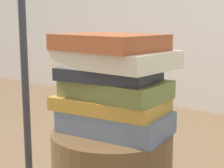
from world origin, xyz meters
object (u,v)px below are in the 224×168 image
Objects in this scene: book_rust at (109,42)px; book_slate at (115,122)px; book_ochre at (111,104)px; book_charcoal at (109,74)px; book_cream at (114,59)px; book_olive at (115,89)px.

book_slate is at bearing -7.21° from book_rust.
book_ochre is at bearing 157.53° from book_slate.
book_charcoal reaches higher than book_slate.
book_rust is at bearing -128.36° from book_cream.
book_slate is 0.09m from book_olive.
book_slate is 0.17m from book_cream.
book_rust is at bearing 178.17° from book_ochre.
book_cream is at bearing 66.82° from book_charcoal.
book_charcoal is at bearing -102.50° from book_cream.
book_cream is at bearing 53.67° from book_rust.
book_olive reaches higher than book_ochre.
book_ochre is at bearing 77.43° from book_charcoal.
book_cream reaches higher than book_olive.
book_olive is 1.02× the size of book_rust.
book_ochre is 1.16× the size of book_charcoal.
book_charcoal is 0.08m from book_rust.
book_rust reaches higher than book_ochre.
book_charcoal is 0.94× the size of book_rust.
book_cream is at bearing 61.07° from book_ochre.
book_cream is 0.05m from book_rust.
book_slate is 0.13m from book_charcoal.
book_cream is (-0.01, 0.00, 0.08)m from book_olive.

